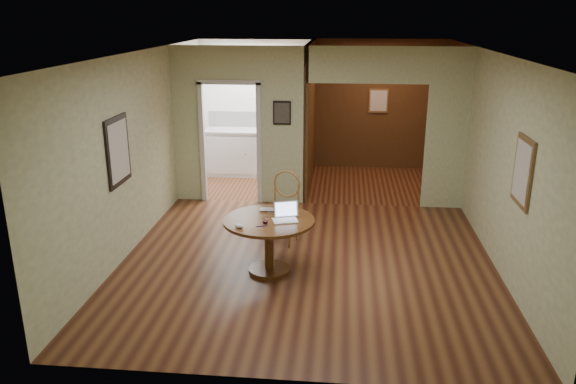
# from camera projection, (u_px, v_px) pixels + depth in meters

# --- Properties ---
(floor) EXTENTS (5.00, 5.00, 0.00)m
(floor) POSITION_uv_depth(u_px,v_px,m) (307.00, 264.00, 7.53)
(floor) COLOR #411E12
(floor) RESTS_ON ground
(room_shell) EXTENTS (5.20, 7.50, 5.00)m
(room_shell) POSITION_uv_depth(u_px,v_px,m) (293.00, 124.00, 10.11)
(room_shell) COLOR white
(room_shell) RESTS_ON ground
(dining_table) EXTENTS (1.16, 1.16, 0.73)m
(dining_table) POSITION_uv_depth(u_px,v_px,m) (269.00, 233.00, 7.15)
(dining_table) COLOR brown
(dining_table) RESTS_ON ground
(chair) EXTENTS (0.54, 0.54, 1.05)m
(chair) POSITION_uv_depth(u_px,v_px,m) (284.00, 203.00, 8.12)
(chair) COLOR brown
(chair) RESTS_ON ground
(open_laptop) EXTENTS (0.36, 0.35, 0.22)m
(open_laptop) POSITION_uv_depth(u_px,v_px,m) (286.00, 215.00, 7.07)
(open_laptop) COLOR white
(open_laptop) RESTS_ON dining_table
(closed_laptop) EXTENTS (0.35, 0.24, 0.03)m
(closed_laptop) POSITION_uv_depth(u_px,v_px,m) (272.00, 211.00, 7.34)
(closed_laptop) COLOR #A8A9AD
(closed_laptop) RESTS_ON dining_table
(mouse) EXTENTS (0.13, 0.10, 0.05)m
(mouse) POSITION_uv_depth(u_px,v_px,m) (239.00, 226.00, 6.80)
(mouse) COLOR white
(mouse) RESTS_ON dining_table
(wine_glass) EXTENTS (0.08, 0.08, 0.09)m
(wine_glass) POSITION_uv_depth(u_px,v_px,m) (265.00, 220.00, 6.93)
(wine_glass) COLOR white
(wine_glass) RESTS_ON dining_table
(pen) EXTENTS (0.13, 0.06, 0.01)m
(pen) POSITION_uv_depth(u_px,v_px,m) (262.00, 226.00, 6.85)
(pen) COLOR #0D105E
(pen) RESTS_ON dining_table
(kitchen_cabinet) EXTENTS (2.06, 0.60, 0.94)m
(kitchen_cabinet) POSITION_uv_depth(u_px,v_px,m) (255.00, 152.00, 11.49)
(kitchen_cabinet) COLOR silver
(kitchen_cabinet) RESTS_ON ground
(grocery_bag) EXTENTS (0.39, 0.35, 0.34)m
(grocery_bag) POSITION_uv_depth(u_px,v_px,m) (285.00, 122.00, 11.23)
(grocery_bag) COLOR beige
(grocery_bag) RESTS_ON kitchen_cabinet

